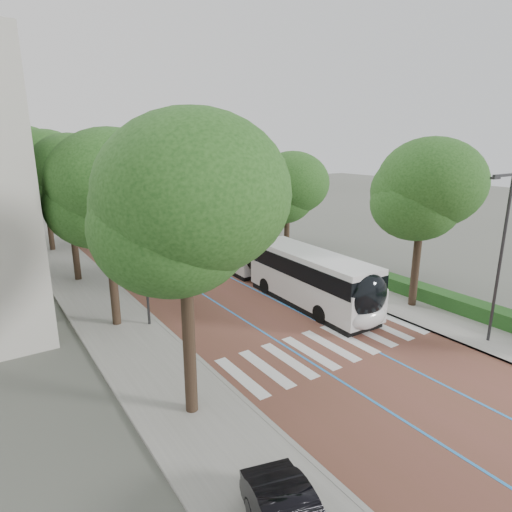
% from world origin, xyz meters
% --- Properties ---
extents(ground, '(160.00, 160.00, 0.00)m').
position_xyz_m(ground, '(0.00, 0.00, 0.00)').
color(ground, '#51544C').
rests_on(ground, ground).
extents(road, '(11.00, 140.00, 0.02)m').
position_xyz_m(road, '(0.00, 40.00, 0.01)').
color(road, brown).
rests_on(road, ground).
extents(sidewalk_left, '(4.00, 140.00, 0.12)m').
position_xyz_m(sidewalk_left, '(-7.50, 40.00, 0.06)').
color(sidewalk_left, gray).
rests_on(sidewalk_left, ground).
extents(sidewalk_right, '(4.00, 140.00, 0.12)m').
position_xyz_m(sidewalk_right, '(7.50, 40.00, 0.06)').
color(sidewalk_right, gray).
rests_on(sidewalk_right, ground).
extents(kerb_left, '(0.20, 140.00, 0.14)m').
position_xyz_m(kerb_left, '(-5.60, 40.00, 0.06)').
color(kerb_left, gray).
rests_on(kerb_left, ground).
extents(kerb_right, '(0.20, 140.00, 0.14)m').
position_xyz_m(kerb_right, '(5.60, 40.00, 0.06)').
color(kerb_right, gray).
rests_on(kerb_right, ground).
extents(zebra_crossing, '(10.55, 3.60, 0.01)m').
position_xyz_m(zebra_crossing, '(0.20, 1.00, 0.03)').
color(zebra_crossing, silver).
rests_on(zebra_crossing, ground).
extents(lane_line_left, '(0.12, 126.00, 0.01)m').
position_xyz_m(lane_line_left, '(-1.60, 40.00, 0.02)').
color(lane_line_left, '#2A80D2').
rests_on(lane_line_left, road).
extents(lane_line_right, '(0.12, 126.00, 0.01)m').
position_xyz_m(lane_line_right, '(1.60, 40.00, 0.02)').
color(lane_line_right, '#2A80D2').
rests_on(lane_line_right, road).
extents(hedge, '(1.20, 14.00, 0.80)m').
position_xyz_m(hedge, '(9.10, 0.00, 0.52)').
color(hedge, '#1E4919').
rests_on(hedge, sidewalk_right).
extents(streetlight_near, '(1.82, 0.20, 8.00)m').
position_xyz_m(streetlight_near, '(6.62, -3.00, 4.82)').
color(streetlight_near, '#2B2B2D').
rests_on(streetlight_near, sidewalk_right).
extents(streetlight_far, '(1.82, 0.20, 8.00)m').
position_xyz_m(streetlight_far, '(6.62, 22.00, 4.82)').
color(streetlight_far, '#2B2B2D').
rests_on(streetlight_far, sidewalk_right).
extents(lamp_post_left, '(0.14, 0.14, 8.00)m').
position_xyz_m(lamp_post_left, '(-6.10, 8.00, 4.12)').
color(lamp_post_left, '#2B2B2D').
rests_on(lamp_post_left, sidewalk_left).
extents(trees_left, '(6.45, 60.87, 10.36)m').
position_xyz_m(trees_left, '(-7.50, 24.70, 7.20)').
color(trees_left, black).
rests_on(trees_left, ground).
extents(trees_right, '(5.81, 47.80, 9.25)m').
position_xyz_m(trees_right, '(7.70, 21.91, 6.33)').
color(trees_right, black).
rests_on(trees_right, ground).
extents(lead_bus, '(3.23, 18.48, 3.20)m').
position_xyz_m(lead_bus, '(3.02, 9.35, 1.63)').
color(lead_bus, black).
rests_on(lead_bus, ground).
extents(bus_queued_0, '(2.65, 12.42, 3.20)m').
position_xyz_m(bus_queued_0, '(2.93, 25.72, 1.62)').
color(bus_queued_0, silver).
rests_on(bus_queued_0, ground).
extents(bus_queued_1, '(3.34, 12.54, 3.20)m').
position_xyz_m(bus_queued_1, '(2.41, 39.29, 1.62)').
color(bus_queued_1, silver).
rests_on(bus_queued_1, ground).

